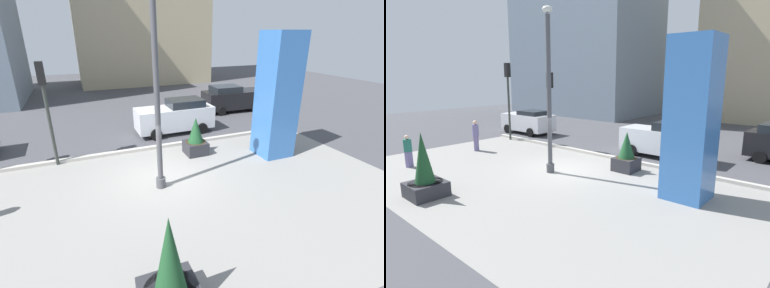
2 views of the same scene
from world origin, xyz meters
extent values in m
plane|color=#47474C|center=(0.00, 4.00, 0.00)|extent=(60.00, 60.00, 0.00)
cube|color=gray|center=(0.00, -2.00, 0.00)|extent=(18.00, 10.00, 0.02)
cube|color=#B7B2A8|center=(0.00, 3.12, 0.08)|extent=(18.00, 0.24, 0.16)
cylinder|color=#4C4C51|center=(-0.19, -0.66, 0.20)|extent=(0.36, 0.36, 0.40)
cylinder|color=#4C4C51|center=(-0.19, -0.66, 3.38)|extent=(0.20, 0.20, 6.77)
ellipsoid|color=silver|center=(-0.19, -0.66, 6.95)|extent=(0.44, 0.44, 0.28)
cube|color=#3870BC|center=(5.70, 0.39, 2.81)|extent=(1.48, 1.48, 5.61)
cube|color=#2D2D33|center=(-1.45, -5.68, 0.27)|extent=(1.25, 1.25, 0.55)
cylinder|color=#382819|center=(-1.45, -5.68, 0.53)|extent=(1.19, 1.19, 0.04)
cone|color=#1E4C28|center=(-1.45, -5.68, 1.46)|extent=(0.70, 0.70, 1.83)
cube|color=#2D2D33|center=(2.28, 1.77, 0.31)|extent=(1.02, 1.02, 0.62)
cylinder|color=#382819|center=(2.28, 1.77, 0.60)|extent=(0.97, 0.97, 0.04)
cone|color=#1E4C28|center=(2.28, 1.77, 1.22)|extent=(0.75, 0.75, 1.21)
cylinder|color=#333833|center=(-3.90, 2.98, 1.78)|extent=(0.14, 0.14, 3.56)
cube|color=black|center=(-3.90, 2.98, 4.01)|extent=(0.28, 0.32, 0.90)
sphere|color=yellow|center=(-3.90, 3.15, 3.74)|extent=(0.18, 0.18, 0.18)
cylinder|color=#333833|center=(-7.64, 2.77, 2.09)|extent=(0.14, 0.14, 4.18)
cube|color=black|center=(-7.64, 2.77, 4.63)|extent=(0.28, 0.32, 0.90)
sphere|color=green|center=(-7.64, 2.94, 4.36)|extent=(0.18, 0.18, 0.18)
cube|color=silver|center=(2.38, 5.17, 0.89)|extent=(4.46, 1.77, 1.23)
cube|color=#1E2328|center=(3.05, 5.18, 1.71)|extent=(2.02, 1.53, 0.43)
cylinder|color=black|center=(1.02, 4.30, 0.32)|extent=(0.64, 0.23, 0.64)
cylinder|color=black|center=(1.00, 6.01, 0.32)|extent=(0.64, 0.23, 0.64)
cylinder|color=black|center=(3.77, 4.33, 0.32)|extent=(0.64, 0.23, 0.64)
cylinder|color=black|center=(3.75, 6.04, 0.32)|extent=(0.64, 0.23, 0.64)
cube|color=silver|center=(-8.64, 5.21, 0.86)|extent=(4.17, 1.96, 1.17)
cube|color=#1E2328|center=(-8.02, 5.22, 1.60)|extent=(1.89, 1.69, 0.31)
cylinder|color=black|center=(-9.89, 4.25, 0.32)|extent=(0.64, 0.23, 0.64)
cylinder|color=black|center=(-9.94, 6.12, 0.32)|extent=(0.64, 0.23, 0.64)
cylinder|color=black|center=(-7.34, 4.30, 0.32)|extent=(0.64, 0.23, 0.64)
cylinder|color=black|center=(-7.38, 6.17, 0.32)|extent=(0.64, 0.23, 0.64)
cylinder|color=black|center=(6.65, 9.07, 0.32)|extent=(0.65, 0.24, 0.64)
cylinder|color=black|center=(6.61, 7.24, 0.32)|extent=(0.65, 0.24, 0.64)
cube|color=slate|center=(-6.46, -0.54, 0.44)|extent=(0.33, 0.34, 0.88)
cylinder|color=slate|center=(-6.46, -0.54, 1.21)|extent=(0.51, 0.51, 0.66)
sphere|color=beige|center=(-6.46, -0.54, 1.66)|extent=(0.24, 0.24, 0.24)
cube|color=slate|center=(-5.88, -4.51, 0.39)|extent=(0.29, 0.34, 0.77)
cylinder|color=#236656|center=(-5.88, -4.51, 1.06)|extent=(0.47, 0.47, 0.58)
sphere|color=beige|center=(-5.88, -4.51, 1.46)|extent=(0.21, 0.21, 0.21)
cube|color=gray|center=(-14.37, 18.76, 10.11)|extent=(15.23, 9.61, 20.22)
camera|label=1|loc=(-2.67, -9.80, 5.53)|focal=26.31mm
camera|label=2|loc=(9.86, -10.32, 4.32)|focal=29.88mm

